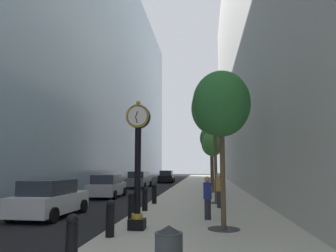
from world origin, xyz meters
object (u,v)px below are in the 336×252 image
object	(u,v)px
bollard_third	(131,206)
street_tree_near	(221,105)
car_grey_mid	(139,180)
car_silver_near	(107,186)
car_black_trailing	(167,177)
bollard_nearest	(72,238)
street_tree_mid_far	(212,144)
bollard_second	(110,217)
pedestrian_walking	(219,189)
bollard_fifth	(154,193)
pedestrian_by_clock	(208,196)
car_white_far	(50,199)
street_clock	(138,157)
street_tree_mid_near	(215,109)
bollard_fourth	(145,198)
street_tree_far	(211,138)

from	to	relation	value
bollard_third	street_tree_near	xyz separation A→B (m)	(3.51, -1.25, 3.73)
car_grey_mid	car_silver_near	bearing A→B (deg)	-90.98
car_silver_near	car_black_trailing	bearing A→B (deg)	84.76
bollard_nearest	car_silver_near	world-z (taller)	car_silver_near
car_grey_mid	street_tree_mid_far	bearing A→B (deg)	-38.77
car_silver_near	bollard_second	bearing A→B (deg)	-72.12
pedestrian_walking	car_grey_mid	world-z (taller)	pedestrian_walking
bollard_fifth	pedestrian_by_clock	world-z (taller)	pedestrian_by_clock
pedestrian_by_clock	car_grey_mid	size ratio (longest dim) A/B	0.41
bollard_third	street_tree_near	distance (m)	5.28
car_silver_near	car_white_far	xyz separation A→B (m)	(0.09, -8.67, 0.01)
street_tree_near	bollard_second	bearing A→B (deg)	-155.72
car_white_far	car_black_trailing	size ratio (longest dim) A/B	0.97
street_clock	car_silver_near	xyz separation A→B (m)	(-4.70, 11.56, -1.79)
bollard_fifth	car_black_trailing	xyz separation A→B (m)	(-2.27, 24.49, 0.06)
street_tree_near	street_tree_mid_far	xyz separation A→B (m)	(-0.00, 15.37, -0.41)
street_tree_mid_far	car_black_trailing	xyz separation A→B (m)	(-5.78, 16.05, -3.26)
bollard_second	car_black_trailing	distance (m)	33.08
bollard_second	pedestrian_by_clock	size ratio (longest dim) A/B	0.65
pedestrian_by_clock	car_grey_mid	distance (m)	20.64
pedestrian_walking	car_silver_near	xyz separation A→B (m)	(-7.74, 5.64, -0.29)
bollard_nearest	car_black_trailing	bearing A→B (deg)	93.62
street_tree_mid_far	car_white_far	distance (m)	15.25
street_tree_mid_near	car_black_trailing	world-z (taller)	street_tree_mid_near
street_clock	bollard_second	distance (m)	2.30
bollard_nearest	bollard_fourth	distance (m)	8.51
car_grey_mid	car_white_far	world-z (taller)	car_grey_mid
street_clock	pedestrian_by_clock	distance (m)	3.66
bollard_fifth	car_white_far	bearing A→B (deg)	-132.50
bollard_fifth	street_tree_far	size ratio (longest dim) A/B	0.17
car_black_trailing	street_tree_mid_near	bearing A→B (deg)	-76.30
street_tree_far	car_white_far	bearing A→B (deg)	-110.19
bollard_fifth	car_grey_mid	xyz separation A→B (m)	(-3.95, 14.44, 0.09)
pedestrian_walking	car_white_far	world-z (taller)	pedestrian_walking
bollard_nearest	pedestrian_walking	xyz separation A→B (m)	(3.61, 9.98, 0.36)
street_tree_near	street_tree_mid_near	distance (m)	7.78
bollard_second	street_tree_mid_far	bearing A→B (deg)	78.29
bollard_third	car_silver_near	bearing A→B (deg)	112.52
street_tree_near	street_tree_mid_near	world-z (taller)	street_tree_mid_near
car_silver_near	car_black_trailing	distance (m)	20.30
street_tree_mid_near	pedestrian_walking	xyz separation A→B (m)	(0.10, -2.13, -4.58)
street_tree_mid_far	street_tree_near	bearing A→B (deg)	-90.00
street_tree_mid_far	street_tree_far	size ratio (longest dim) A/B	0.78
bollard_fourth	car_silver_near	bearing A→B (deg)	120.12
bollard_fourth	street_tree_far	distance (m)	19.79
car_black_trailing	car_white_far	bearing A→B (deg)	-93.50
street_tree_far	car_white_far	xyz separation A→B (m)	(-7.55, -20.53, -4.36)
bollard_nearest	bollard_second	xyz separation A→B (m)	(0.00, 2.84, 0.00)
bollard_nearest	car_grey_mid	xyz separation A→B (m)	(-3.95, 25.79, 0.09)
street_tree_far	bollard_third	bearing A→B (deg)	-99.16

